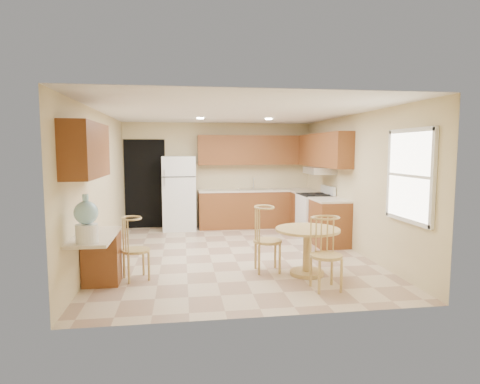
{
  "coord_description": "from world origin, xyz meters",
  "views": [
    {
      "loc": [
        -0.89,
        -6.96,
        1.85
      ],
      "look_at": [
        0.17,
        0.3,
        1.08
      ],
      "focal_mm": 30.0,
      "sensor_mm": 36.0,
      "label": 1
    }
  ],
  "objects": [
    {
      "name": "doorway",
      "position": [
        -1.75,
        2.73,
        1.05
      ],
      "size": [
        0.9,
        0.02,
        2.1
      ],
      "primitive_type": "cube",
      "color": "black",
      "rests_on": "floor"
    },
    {
      "name": "upper_cab_right",
      "position": [
        2.08,
        1.21,
        1.85
      ],
      "size": [
        0.33,
        2.42,
        0.7
      ],
      "primitive_type": "cube",
      "color": "brown",
      "rests_on": "wall_right"
    },
    {
      "name": "refrigerator",
      "position": [
        -0.95,
        2.4,
        0.85
      ],
      "size": [
        0.75,
        0.73,
        1.71
      ],
      "color": "white",
      "rests_on": "floor"
    },
    {
      "name": "wall_front",
      "position": [
        0.0,
        -2.75,
        1.25
      ],
      "size": [
        4.5,
        0.02,
        2.5
      ],
      "primitive_type": "cube",
      "color": "beige",
      "rests_on": "floor"
    },
    {
      "name": "upper_cab_back",
      "position": [
        0.88,
        2.58,
        1.85
      ],
      "size": [
        2.75,
        0.33,
        0.7
      ],
      "primitive_type": "cube",
      "color": "brown",
      "rests_on": "wall_back"
    },
    {
      "name": "wall_right",
      "position": [
        2.25,
        0.0,
        1.25
      ],
      "size": [
        0.02,
        5.5,
        2.5
      ],
      "primitive_type": "cube",
      "color": "beige",
      "rests_on": "floor"
    },
    {
      "name": "wall_back",
      "position": [
        0.0,
        2.75,
        1.25
      ],
      "size": [
        4.5,
        0.02,
        2.5
      ],
      "primitive_type": "cube",
      "color": "beige",
      "rests_on": "floor"
    },
    {
      "name": "can_light_b",
      "position": [
        0.9,
        1.2,
        2.48
      ],
      "size": [
        0.14,
        0.14,
        0.02
      ],
      "primitive_type": "cylinder",
      "color": "white",
      "rests_on": "ceiling"
    },
    {
      "name": "chair_desk",
      "position": [
        -1.55,
        -1.29,
        0.55
      ],
      "size": [
        0.4,
        0.51,
        0.9
      ],
      "rotation": [
        0.0,
        0.0,
        -1.21
      ],
      "color": "tan",
      "rests_on": "floor"
    },
    {
      "name": "counter_right_a",
      "position": [
        1.95,
        1.85,
        0.89
      ],
      "size": [
        0.63,
        0.59,
        0.04
      ],
      "primitive_type": "cube",
      "color": "beige",
      "rests_on": "base_cab_right_a"
    },
    {
      "name": "base_cab_right_a",
      "position": [
        1.95,
        1.85,
        0.43
      ],
      "size": [
        0.6,
        0.59,
        0.87
      ],
      "primitive_type": "cube",
      "color": "brown",
      "rests_on": "floor"
    },
    {
      "name": "stove",
      "position": [
        1.92,
        1.18,
        0.47
      ],
      "size": [
        0.65,
        0.76,
        1.09
      ],
      "color": "white",
      "rests_on": "floor"
    },
    {
      "name": "desk_top",
      "position": [
        -2.0,
        -1.7,
        0.75
      ],
      "size": [
        0.5,
        1.2,
        0.04
      ],
      "primitive_type": "cube",
      "color": "beige",
      "rests_on": "desk_pedestal"
    },
    {
      "name": "floor",
      "position": [
        0.0,
        0.0,
        0.0
      ],
      "size": [
        5.5,
        5.5,
        0.0
      ],
      "primitive_type": "plane",
      "color": "#CCB494",
      "rests_on": "ground"
    },
    {
      "name": "chair_table_b",
      "position": [
        0.99,
        -2.08,
        0.59
      ],
      "size": [
        0.43,
        0.43,
        0.96
      ],
      "rotation": [
        0.0,
        0.0,
        3.18
      ],
      "color": "tan",
      "rests_on": "floor"
    },
    {
      "name": "upper_cab_left",
      "position": [
        -2.08,
        -1.6,
        1.85
      ],
      "size": [
        0.33,
        1.4,
        0.7
      ],
      "primitive_type": "cube",
      "color": "brown",
      "rests_on": "wall_left"
    },
    {
      "name": "wall_left",
      "position": [
        -2.25,
        0.0,
        1.25
      ],
      "size": [
        0.02,
        5.5,
        2.5
      ],
      "primitive_type": "cube",
      "color": "beige",
      "rests_on": "floor"
    },
    {
      "name": "counter_back",
      "position": [
        0.88,
        2.45,
        0.89
      ],
      "size": [
        2.75,
        0.63,
        0.04
      ],
      "primitive_type": "cube",
      "color": "beige",
      "rests_on": "base_cab_back"
    },
    {
      "name": "sink",
      "position": [
        0.85,
        2.45,
        0.91
      ],
      "size": [
        0.78,
        0.44,
        0.01
      ],
      "primitive_type": "cube",
      "color": "silver",
      "rests_on": "counter_back"
    },
    {
      "name": "range_hood",
      "position": [
        2.0,
        1.18,
        1.42
      ],
      "size": [
        0.5,
        0.76,
        0.14
      ],
      "primitive_type": "cube",
      "color": "silver",
      "rests_on": "upper_cab_right"
    },
    {
      "name": "ceiling",
      "position": [
        0.0,
        0.0,
        2.5
      ],
      "size": [
        4.5,
        5.5,
        0.02
      ],
      "primitive_type": "cube",
      "color": "white",
      "rests_on": "wall_back"
    },
    {
      "name": "can_light_a",
      "position": [
        -0.5,
        1.2,
        2.48
      ],
      "size": [
        0.14,
        0.14,
        0.02
      ],
      "primitive_type": "cylinder",
      "color": "white",
      "rests_on": "ceiling"
    },
    {
      "name": "window",
      "position": [
        2.23,
        -1.85,
        1.5
      ],
      "size": [
        0.06,
        1.12,
        1.3
      ],
      "color": "white",
      "rests_on": "wall_right"
    },
    {
      "name": "counter_right_b",
      "position": [
        1.95,
        0.4,
        0.89
      ],
      "size": [
        0.63,
        0.8,
        0.04
      ],
      "primitive_type": "cube",
      "color": "beige",
      "rests_on": "base_cab_right_b"
    },
    {
      "name": "base_cab_right_b",
      "position": [
        1.95,
        0.4,
        0.43
      ],
      "size": [
        0.6,
        0.8,
        0.87
      ],
      "primitive_type": "cube",
      "color": "brown",
      "rests_on": "floor"
    },
    {
      "name": "water_crock",
      "position": [
        -2.0,
        -2.12,
        1.03
      ],
      "size": [
        0.28,
        0.28,
        0.57
      ],
      "color": "white",
      "rests_on": "desk_top"
    },
    {
      "name": "base_cab_back",
      "position": [
        0.88,
        2.45,
        0.43
      ],
      "size": [
        2.75,
        0.6,
        0.87
      ],
      "primitive_type": "cube",
      "color": "brown",
      "rests_on": "floor"
    },
    {
      "name": "desk_pedestal",
      "position": [
        -2.0,
        -1.32,
        0.36
      ],
      "size": [
        0.48,
        0.42,
        0.72
      ],
      "primitive_type": "cube",
      "color": "brown",
      "rests_on": "floor"
    },
    {
      "name": "dining_table",
      "position": [
        0.94,
        -1.34,
        0.46
      ],
      "size": [
        0.95,
        0.95,
        0.7
      ],
      "rotation": [
        0.0,
        0.0,
        0.15
      ],
      "color": "tan",
      "rests_on": "floor"
    },
    {
      "name": "chair_table_a",
      "position": [
        0.39,
        -1.19,
        0.61
      ],
      "size": [
        0.44,
        0.57,
        0.99
      ],
      "rotation": [
        0.0,
        0.0,
        -1.59
      ],
      "color": "tan",
      "rests_on": "floor"
    }
  ]
}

